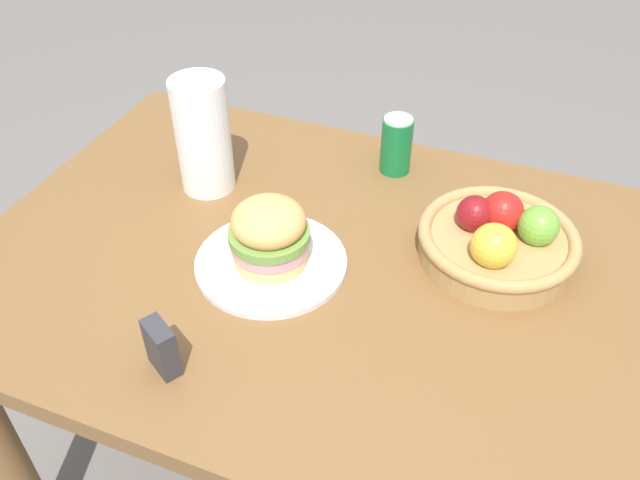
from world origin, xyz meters
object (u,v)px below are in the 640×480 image
object	(u,v)px
soda_can	(396,145)
paper_towel_roll	(203,136)
plate	(271,262)
napkin_holder	(161,348)
fruit_basket	(498,239)
sandwich	(269,233)

from	to	relation	value
soda_can	paper_towel_roll	world-z (taller)	paper_towel_roll
plate	paper_towel_roll	bearing A→B (deg)	141.49
paper_towel_roll	napkin_holder	world-z (taller)	paper_towel_roll
fruit_basket	soda_can	bearing A→B (deg)	140.85
paper_towel_roll	soda_can	bearing A→B (deg)	29.75
paper_towel_roll	napkin_holder	size ratio (longest dim) A/B	2.67
soda_can	napkin_holder	size ratio (longest dim) A/B	1.40
sandwich	paper_towel_roll	world-z (taller)	paper_towel_roll
soda_can	fruit_basket	bearing A→B (deg)	-39.15
sandwich	paper_towel_roll	bearing A→B (deg)	141.49
fruit_basket	napkin_holder	distance (m)	0.62
sandwich	fruit_basket	xyz separation A→B (m)	(0.37, 0.17, -0.03)
plate	soda_can	bearing A→B (deg)	72.25
sandwich	fruit_basket	world-z (taller)	sandwich
plate	sandwich	size ratio (longest dim) A/B	1.91
sandwich	paper_towel_roll	xyz separation A→B (m)	(-0.23, 0.18, 0.05)
plate	fruit_basket	bearing A→B (deg)	24.53
paper_towel_roll	plate	bearing A→B (deg)	-38.51
fruit_basket	paper_towel_roll	distance (m)	0.60
fruit_basket	napkin_holder	xyz separation A→B (m)	(-0.43, -0.44, 0.00)
plate	napkin_holder	world-z (taller)	napkin_holder
plate	fruit_basket	distance (m)	0.41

